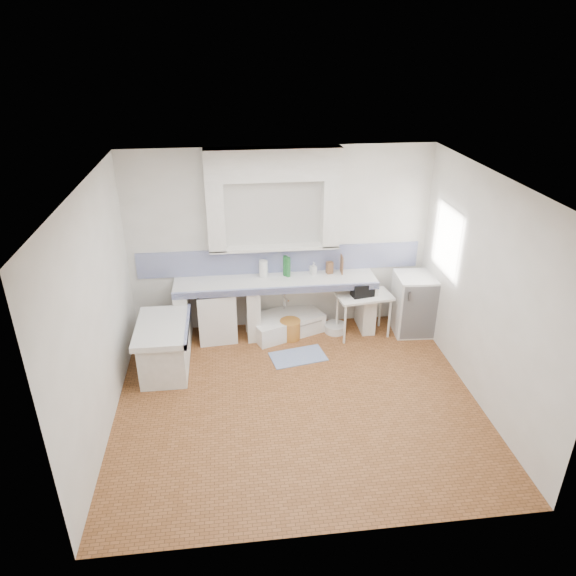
{
  "coord_description": "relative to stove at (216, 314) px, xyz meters",
  "views": [
    {
      "loc": [
        -0.75,
        -5.32,
        4.18
      ],
      "look_at": [
        0.0,
        1.0,
        1.1
      ],
      "focal_mm": 32.73,
      "sensor_mm": 36.0,
      "label": 1
    }
  ],
  "objects": [
    {
      "name": "lace_valance",
      "position": [
        3.28,
        -0.48,
        1.58
      ],
      "size": [
        0.01,
        0.84,
        0.24
      ],
      "primitive_type": "cube",
      "color": "white",
      "rests_on": "ground"
    },
    {
      "name": "bucket_blue",
      "position": [
        1.48,
        0.04,
        -0.25
      ],
      "size": [
        0.33,
        0.33,
        0.28
      ],
      "primitive_type": "cylinder",
      "rotation": [
        0.0,
        0.0,
        -0.1
      ],
      "color": "#1C50AA",
      "rests_on": "ground"
    },
    {
      "name": "rug",
      "position": [
        1.15,
        -0.7,
        -0.39
      ],
      "size": [
        0.85,
        0.58,
        0.01
      ],
      "primitive_type": "cube",
      "rotation": [
        0.0,
        0.0,
        0.19
      ],
      "color": "#294A93",
      "rests_on": "ground"
    },
    {
      "name": "bucket_red",
      "position": [
        0.95,
        0.05,
        -0.26
      ],
      "size": [
        0.36,
        0.36,
        0.27
      ],
      "primitive_type": "cylinder",
      "rotation": [
        0.0,
        0.0,
        -0.3
      ],
      "color": "red",
      "rests_on": "ground"
    },
    {
      "name": "water_bottle_a",
      "position": [
        1.04,
        0.17,
        -0.26
      ],
      "size": [
        0.08,
        0.08,
        0.27
      ],
      "primitive_type": "cylinder",
      "rotation": [
        0.0,
        0.0,
        -0.15
      ],
      "color": "silver",
      "rests_on": "ground"
    },
    {
      "name": "knife_block",
      "position": [
        1.74,
        0.17,
        0.6
      ],
      "size": [
        0.11,
        0.1,
        0.19
      ],
      "primitive_type": "cube",
      "rotation": [
        0.0,
        0.0,
        0.29
      ],
      "color": "brown",
      "rests_on": "counter_slab"
    },
    {
      "name": "counter_pier_right",
      "position": [
        2.3,
        0.02,
        0.01
      ],
      "size": [
        0.2,
        0.55,
        0.82
      ],
      "primitive_type": "cube",
      "color": "white",
      "rests_on": "ground"
    },
    {
      "name": "floor",
      "position": [
        1.0,
        -1.68,
        -0.4
      ],
      "size": [
        4.5,
        4.5,
        0.0
      ],
      "primitive_type": "plane",
      "color": "brown",
      "rests_on": "ground"
    },
    {
      "name": "counter_pier_left",
      "position": [
        -0.5,
        0.02,
        0.01
      ],
      "size": [
        0.2,
        0.55,
        0.82
      ],
      "primitive_type": "cube",
      "color": "white",
      "rests_on": "ground"
    },
    {
      "name": "ceiling",
      "position": [
        1.0,
        -1.68,
        2.4
      ],
      "size": [
        4.5,
        4.5,
        0.0
      ],
      "primitive_type": "plane",
      "rotation": [
        3.14,
        0.0,
        0.0
      ],
      "color": "white",
      "rests_on": "ground"
    },
    {
      "name": "sink",
      "position": [
        1.05,
        0.03,
        -0.26
      ],
      "size": [
        1.24,
        0.95,
        0.26
      ],
      "primitive_type": "cube",
      "rotation": [
        0.0,
        0.0,
        0.37
      ],
      "color": "white",
      "rests_on": "ground"
    },
    {
      "name": "fridge",
      "position": [
        3.02,
        -0.16,
        0.07
      ],
      "size": [
        0.64,
        0.64,
        0.93
      ],
      "primitive_type": "cube",
      "rotation": [
        0.0,
        0.0,
        -0.06
      ],
      "color": "white",
      "rests_on": "ground"
    },
    {
      "name": "alcove_mass",
      "position": [
        0.9,
        0.19,
        2.18
      ],
      "size": [
        1.9,
        0.25,
        0.45
      ],
      "primitive_type": "cube",
      "color": "white",
      "rests_on": "ground"
    },
    {
      "name": "peninsula_base",
      "position": [
        -0.7,
        -0.78,
        -0.09
      ],
      "size": [
        0.6,
        1.0,
        0.62
      ],
      "primitive_type": "cube",
      "color": "white",
      "rests_on": "ground"
    },
    {
      "name": "peninsula_top",
      "position": [
        -0.7,
        -0.78,
        0.26
      ],
      "size": [
        0.7,
        1.1,
        0.08
      ],
      "primitive_type": "cube",
      "color": "white",
      "rests_on": "ground"
    },
    {
      "name": "peninsula_lip",
      "position": [
        -0.37,
        -0.78,
        0.26
      ],
      "size": [
        0.04,
        1.1,
        0.1
      ],
      "primitive_type": "cube",
      "color": "navy",
      "rests_on": "ground"
    },
    {
      "name": "cutting_board",
      "position": [
        1.92,
        0.17,
        0.64
      ],
      "size": [
        0.03,
        0.2,
        0.27
      ],
      "primitive_type": "cube",
      "rotation": [
        0.0,
        0.0,
        -0.05
      ],
      "color": "brown",
      "rests_on": "counter_slab"
    },
    {
      "name": "counter_slab",
      "position": [
        0.9,
        0.02,
        0.46
      ],
      "size": [
        3.0,
        0.6,
        0.08
      ],
      "primitive_type": "cube",
      "color": "white",
      "rests_on": "ground"
    },
    {
      "name": "green_bottle_b",
      "position": [
        1.1,
        0.13,
        0.66
      ],
      "size": [
        0.08,
        0.08,
        0.31
      ],
      "primitive_type": "cylinder",
      "rotation": [
        0.0,
        0.0,
        -0.2
      ],
      "color": "#1F692D",
      "rests_on": "counter_slab"
    },
    {
      "name": "wall_back",
      "position": [
        1.0,
        0.32,
        1.0
      ],
      "size": [
        4.5,
        0.0,
        4.5
      ],
      "primitive_type": "plane",
      "rotation": [
        1.57,
        0.0,
        0.0
      ],
      "color": "white",
      "rests_on": "ground"
    },
    {
      "name": "counter_pier_mid",
      "position": [
        0.55,
        0.02,
        0.01
      ],
      "size": [
        0.2,
        0.55,
        0.82
      ],
      "primitive_type": "cube",
      "color": "white",
      "rests_on": "ground"
    },
    {
      "name": "stove",
      "position": [
        0.0,
        0.0,
        0.0
      ],
      "size": [
        0.6,
        0.58,
        0.79
      ],
      "primitive_type": "cube",
      "rotation": [
        0.0,
        0.0,
        0.08
      ],
      "color": "white",
      "rests_on": "ground"
    },
    {
      "name": "wall_front",
      "position": [
        1.0,
        -3.68,
        1.0
      ],
      "size": [
        4.5,
        0.0,
        4.5
      ],
      "primitive_type": "plane",
      "rotation": [
        -1.57,
        0.0,
        0.0
      ],
      "color": "white",
      "rests_on": "ground"
    },
    {
      "name": "soap_bottle",
      "position": [
        1.49,
        0.17,
        0.6
      ],
      "size": [
        0.11,
        0.11,
        0.19
      ],
      "primitive_type": "imported",
      "rotation": [
        0.0,
        0.0,
        0.36
      ],
      "color": "white",
      "rests_on": "counter_slab"
    },
    {
      "name": "black_bag",
      "position": [
        2.17,
        -0.2,
        0.38
      ],
      "size": [
        0.35,
        0.24,
        0.2
      ],
      "primitive_type": "cube",
      "rotation": [
        0.0,
        0.0,
        0.18
      ],
      "color": "black",
      "rests_on": "side_table"
    },
    {
      "name": "backsplash",
      "position": [
        1.0,
        0.3,
        0.7
      ],
      "size": [
        4.27,
        0.03,
        0.4
      ],
      "primitive_type": "cube",
      "color": "navy",
      "rests_on": "ground"
    },
    {
      "name": "basin_white",
      "position": [
        1.82,
        -0.06,
        -0.33
      ],
      "size": [
        0.44,
        0.44,
        0.13
      ],
      "primitive_type": "cylinder",
      "rotation": [
        0.0,
        0.0,
        -0.42
      ],
      "color": "white",
      "rests_on": "ground"
    },
    {
      "name": "wall_left",
      "position": [
        -1.25,
        -1.68,
        1.0
      ],
      "size": [
        0.0,
        4.5,
        4.5
      ],
      "primitive_type": "plane",
      "rotation": [
        1.57,
        0.0,
        1.57
      ],
      "color": "white",
      "rests_on": "ground"
    },
    {
      "name": "green_bottle_a",
      "position": [
        1.06,
        0.17,
        0.66
      ],
      "size": [
        0.07,
        0.07,
        0.31
      ],
      "primitive_type": "cylinder",
      "rotation": [
        0.0,
        0.0,
        -0.04
      ],
      "color": "#1F692D",
      "rests_on": "counter_slab"
    },
    {
      "name": "wall_right",
      "position": [
        3.25,
        -1.68,
        1.0
      ],
      "size": [
        0.0,
        4.5,
        4.5
      ],
      "primitive_type": "plane",
      "rotation": [
        1.57,
        0.0,
        -1.57
      ],
      "color": "white",
      "rests_on": "ground"
    },
    {
      "name": "bucket_orange",
      "position": [
        1.1,
        -0.16,
        -0.25
      ],
      "size": [
        0.38,
        0.38,
        0.29
      ],
      "primitive_type": "cylinder",
      "rotation": [
        0.0,
        0.0,
        -0.24
      ],
      "color": "#C17A2D",
      "rests_on": "ground"
    },
    {
      "name": "water_bottle_b",
      "position": [
        1.29,
        0.17,
        -0.26
      ],
      "size": [
        0.08,
        0.08,
        0.28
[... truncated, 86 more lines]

